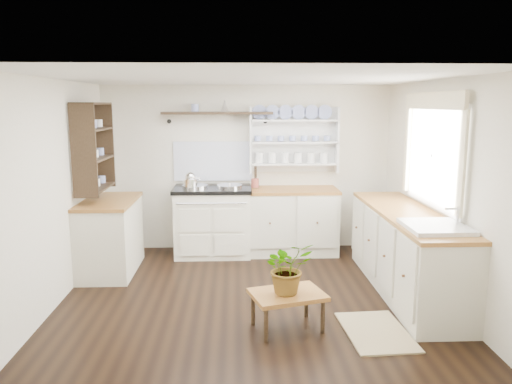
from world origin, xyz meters
TOP-DOWN VIEW (x-y plane):
  - floor at (0.00, 0.00)m, footprint 4.00×3.80m
  - wall_back at (0.00, 1.90)m, footprint 4.00×0.02m
  - wall_right at (2.00, 0.00)m, footprint 0.02×3.80m
  - wall_left at (-2.00, 0.00)m, footprint 0.02×3.80m
  - ceiling at (0.00, 0.00)m, footprint 4.00×3.80m
  - window at (1.95, 0.15)m, footprint 0.08×1.55m
  - aga_cooker at (-0.47, 1.57)m, footprint 1.05×0.73m
  - back_cabinets at (0.60, 1.60)m, footprint 1.27×0.63m
  - right_cabinets at (1.70, 0.10)m, footprint 0.62×2.43m
  - belfast_sink at (1.70, -0.65)m, footprint 0.55×0.60m
  - left_cabinets at (-1.70, 0.90)m, footprint 0.62×1.13m
  - plate_rack at (0.65, 1.86)m, footprint 1.20×0.22m
  - high_shelf at (-0.40, 1.78)m, footprint 1.50×0.29m
  - left_shelving at (-1.84, 0.90)m, footprint 0.28×0.80m
  - kettle at (-0.75, 1.45)m, footprint 0.18×0.18m
  - utensil_crock at (0.11, 1.68)m, footprint 0.10×0.10m
  - center_table at (0.31, -0.79)m, footprint 0.75×0.62m
  - potted_plant at (0.31, -0.79)m, footprint 0.53×0.49m
  - floor_rug at (1.11, -0.90)m, footprint 0.60×0.88m

SIDE VIEW (x-z plane):
  - floor at x=0.00m, z-range -0.01..0.01m
  - floor_rug at x=1.11m, z-range 0.00..0.02m
  - center_table at x=0.31m, z-range 0.13..0.48m
  - right_cabinets at x=1.70m, z-range 0.01..0.91m
  - left_cabinets at x=-1.70m, z-range 0.01..0.91m
  - back_cabinets at x=0.60m, z-range 0.01..0.91m
  - aga_cooker at x=-0.47m, z-range -0.01..0.96m
  - potted_plant at x=0.31m, z-range 0.35..0.83m
  - belfast_sink at x=1.70m, z-range 0.58..1.03m
  - utensil_crock at x=0.11m, z-range 0.91..1.03m
  - kettle at x=-0.75m, z-range 0.93..1.15m
  - wall_back at x=0.00m, z-range 0.00..2.30m
  - wall_right at x=2.00m, z-range 0.00..2.30m
  - wall_left at x=-2.00m, z-range 0.00..2.30m
  - left_shelving at x=-1.84m, z-range 1.02..2.08m
  - plate_rack at x=0.65m, z-range 1.11..2.01m
  - window at x=1.95m, z-range 0.95..2.17m
  - high_shelf at x=-0.40m, z-range 1.83..1.99m
  - ceiling at x=0.00m, z-range 2.29..2.30m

